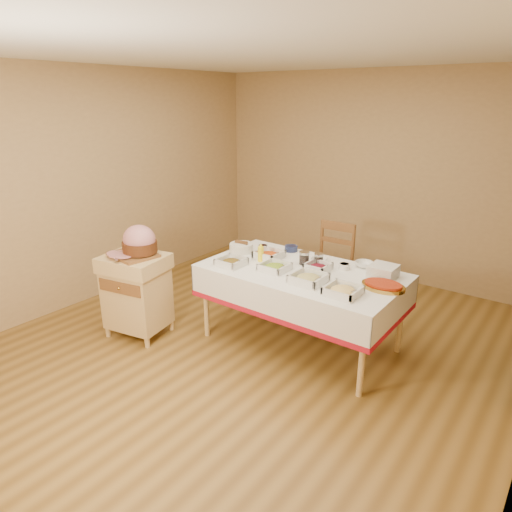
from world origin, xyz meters
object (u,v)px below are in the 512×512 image
Objects in this scene: ham_on_board at (138,243)px; mustard_bottle at (261,253)px; dining_table at (301,286)px; brass_platter at (383,286)px; preserve_jar_left at (304,259)px; plate_stack at (383,271)px; butcher_cart at (137,290)px; preserve_jar_right at (319,260)px; dining_chair at (330,267)px; bread_basket at (241,248)px.

ham_on_board is 1.17m from mustard_bottle.
brass_platter is at bearing 3.08° from dining_table.
ham_on_board is at bearing -144.90° from preserve_jar_left.
preserve_jar_left reaches higher than plate_stack.
butcher_cart is at bearing -150.41° from dining_table.
butcher_cart is 2.34m from brass_platter.
butcher_cart is (-1.40, -0.79, -0.13)m from dining_table.
mustard_bottle is 1.15m from plate_stack.
preserve_jar_right is at bearing 74.66° from dining_table.
mustard_bottle is at bearing -164.32° from plate_stack.
preserve_jar_right is at bearing 26.99° from preserve_jar_left.
dining_chair reaches higher than dining_table.
preserve_jar_right is 0.56m from mustard_bottle.
dining_chair is (-0.15, 0.86, -0.10)m from dining_table.
dining_table is at bearing 29.59° from butcher_cart.
preserve_jar_left is at bearing -83.31° from dining_chair.
dining_chair is at bearing 51.37° from bread_basket.
plate_stack is at bearing 27.18° from ham_on_board.
butcher_cart is at bearing -127.11° from dining_chair.
ham_on_board is at bearing -152.82° from plate_stack.
dining_chair is 1.00m from mustard_bottle.
preserve_jar_left is 0.14m from preserve_jar_right.
bread_basket is at bearing 174.16° from dining_table.
preserve_jar_left is at bearing 5.51° from bread_basket.
dining_chair reaches higher than butcher_cart.
preserve_jar_left reaches higher than brass_platter.
mustard_bottle is 0.35m from bread_basket.
preserve_jar_right reaches higher than dining_table.
butcher_cart is at bearing -145.43° from preserve_jar_right.
dining_chair is 1.25m from brass_platter.
plate_stack is at bearing 112.57° from brass_platter.
dining_chair is at bearing 53.32° from ham_on_board.
ham_on_board is at bearing -124.76° from bread_basket.
dining_chair reaches higher than preserve_jar_left.
ham_on_board is 2.54× the size of mustard_bottle.
bread_basket is 1.45m from plate_stack.
bread_basket is 1.08× the size of plate_stack.
dining_chair is 1.04m from bread_basket.
preserve_jar_left is 0.69× the size of mustard_bottle.
bread_basket is at bearing -172.09° from plate_stack.
ham_on_board reaches higher than dining_chair.
brass_platter is at bearing -1.41° from bread_basket.
preserve_jar_right is at bearing -72.43° from dining_chair.
bread_basket is at bearing -174.49° from preserve_jar_left.
plate_stack is (0.73, 0.13, -0.00)m from preserve_jar_left.
bread_basket is (-0.62, -0.78, 0.30)m from dining_chair.
mustard_bottle reaches higher than dining_table.
plate_stack is at bearing 6.50° from preserve_jar_right.
bread_basket is (0.58, 0.83, -0.15)m from ham_on_board.
mustard_bottle is 0.80× the size of plate_stack.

